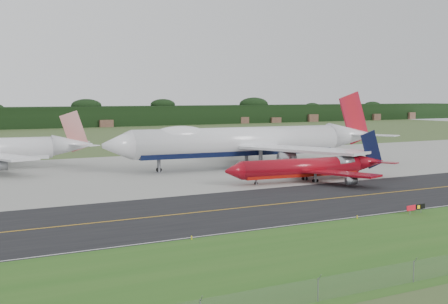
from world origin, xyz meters
TOP-DOWN VIEW (x-y plane):
  - ground at (0.00, 0.00)m, footprint 600.00×600.00m
  - grass_verge at (0.00, -35.00)m, footprint 400.00×30.00m
  - taxiway at (0.00, -4.00)m, footprint 400.00×32.00m
  - apron at (0.00, 51.00)m, footprint 400.00×78.00m
  - taxiway_centreline at (0.00, -4.00)m, footprint 400.00×0.40m
  - taxiway_edge_line at (0.00, -19.50)m, footprint 400.00×0.25m
  - horizon_treeline at (0.00, 273.76)m, footprint 700.00×25.00m
  - jet_ba_747 at (19.67, 44.96)m, footprint 78.64×64.97m
  - jet_red_737 at (17.93, 16.33)m, footprint 40.08×32.57m
  - taxiway_sign at (9.76, -21.95)m, footprint 4.26×0.54m
  - edge_marker_left at (-29.10, -20.50)m, footprint 0.16×0.16m
  - edge_marker_center at (-1.07, -20.50)m, footprint 0.16×0.16m

SIDE VIEW (x-z plane):
  - ground at x=0.00m, z-range 0.00..0.00m
  - grass_verge at x=0.00m, z-range 0.00..0.01m
  - apron at x=0.00m, z-range 0.00..0.01m
  - taxiway at x=0.00m, z-range 0.00..0.02m
  - taxiway_centreline at x=0.00m, z-range 0.03..0.03m
  - taxiway_edge_line at x=0.00m, z-range 0.03..0.03m
  - edge_marker_left at x=-29.10m, z-range 0.00..0.50m
  - edge_marker_center at x=-1.07m, z-range 0.00..0.50m
  - taxiway_sign at x=9.76m, z-range 0.29..1.71m
  - jet_red_737 at x=17.93m, z-range -2.42..8.40m
  - horizon_treeline at x=0.00m, z-range -0.53..11.47m
  - jet_ba_747 at x=19.67m, z-range -3.15..16.61m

